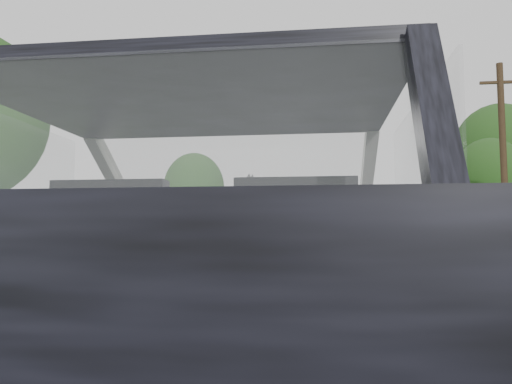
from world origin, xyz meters
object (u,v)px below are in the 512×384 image
(cat, at_px, (285,198))
(utility_pole, at_px, (504,160))
(highway_sign, at_px, (428,228))
(subject_car, at_px, (219,261))
(other_car, at_px, (282,236))

(cat, bearing_deg, utility_pole, 80.47)
(cat, distance_m, highway_sign, 24.22)
(subject_car, xyz_separation_m, utility_pole, (7.06, 16.19, 2.82))
(cat, height_order, other_car, other_car)
(subject_car, bearing_deg, highway_sign, 75.97)
(other_car, bearing_deg, highway_sign, 15.67)
(cat, relative_size, highway_sign, 0.22)
(subject_car, relative_size, highway_sign, 1.67)
(other_car, bearing_deg, utility_pole, -36.56)
(subject_car, relative_size, utility_pole, 0.56)
(utility_pole, bearing_deg, cat, -113.43)
(highway_sign, bearing_deg, subject_car, -97.06)
(subject_car, height_order, cat, subject_car)
(cat, height_order, highway_sign, highway_sign)
(subject_car, height_order, utility_pole, utility_pole)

